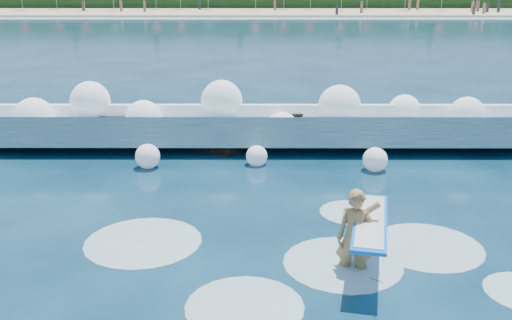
{
  "coord_description": "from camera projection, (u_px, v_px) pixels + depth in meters",
  "views": [
    {
      "loc": [
        1.54,
        -10.9,
        5.36
      ],
      "look_at": [
        1.5,
        2.0,
        1.2
      ],
      "focal_mm": 40.0,
      "sensor_mm": 36.0,
      "label": 1
    }
  ],
  "objects": [
    {
      "name": "surf_foam",
      "position": [
        301.0,
        256.0,
        11.46
      ],
      "size": [
        9.2,
        5.9,
        0.13
      ],
      "color": "silver",
      "rests_on": "ground"
    },
    {
      "name": "surfer_with_board",
      "position": [
        359.0,
        235.0,
        10.74
      ],
      "size": [
        1.27,
        3.07,
        1.95
      ],
      "color": "#987447",
      "rests_on": "ground"
    },
    {
      "name": "beachgoers",
      "position": [
        260.0,
        7.0,
        83.48
      ],
      "size": [
        101.19,
        12.78,
        1.93
      ],
      "color": "#3F332D",
      "rests_on": "ground"
    },
    {
      "name": "rock_cluster",
      "position": [
        211.0,
        130.0,
        19.31
      ],
      "size": [
        7.85,
        3.12,
        1.23
      ],
      "color": "black",
      "rests_on": "ground"
    },
    {
      "name": "wave_spray",
      "position": [
        234.0,
        113.0,
        18.61
      ],
      "size": [
        15.17,
        4.1,
        2.16
      ],
      "color": "white",
      "rests_on": "ground"
    },
    {
      "name": "wet_band",
      "position": [
        246.0,
        18.0,
        75.77
      ],
      "size": [
        140.0,
        5.0,
        0.08
      ],
      "primitive_type": "cube",
      "color": "silver",
      "rests_on": "ground"
    },
    {
      "name": "beach",
      "position": [
        248.0,
        12.0,
        86.19
      ],
      "size": [
        140.0,
        20.0,
        0.4
      ],
      "primitive_type": "cube",
      "color": "tan",
      "rests_on": "ground"
    },
    {
      "name": "ground",
      "position": [
        185.0,
        243.0,
        12.03
      ],
      "size": [
        200.0,
        200.0,
        0.0
      ],
      "primitive_type": "plane",
      "color": "#072138",
      "rests_on": "ground"
    },
    {
      "name": "breaking_wave",
      "position": [
        246.0,
        128.0,
        18.94
      ],
      "size": [
        18.95,
        2.91,
        1.63
      ],
      "color": "#337081",
      "rests_on": "ground"
    }
  ]
}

